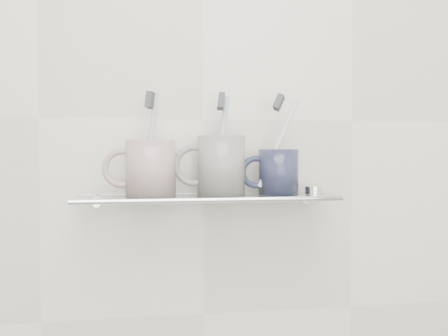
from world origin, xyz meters
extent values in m
plane|color=beige|center=(0.00, 1.10, 1.25)|extent=(2.50, 0.00, 2.50)
cube|color=silver|center=(0.00, 1.04, 1.10)|extent=(0.50, 0.12, 0.01)
cylinder|color=silver|center=(0.00, 0.98, 1.10)|extent=(0.50, 0.01, 0.01)
cylinder|color=silver|center=(-0.21, 1.09, 1.09)|extent=(0.02, 0.03, 0.02)
cylinder|color=silver|center=(0.21, 1.09, 1.09)|extent=(0.02, 0.03, 0.02)
cylinder|color=silver|center=(-0.11, 1.04, 1.15)|extent=(0.10, 0.10, 0.11)
torus|color=silver|center=(-0.16, 1.04, 1.15)|extent=(0.08, 0.01, 0.08)
cylinder|color=#A19DBA|center=(-0.11, 1.04, 1.20)|extent=(0.03, 0.03, 0.19)
cube|color=#383A3E|center=(-0.11, 1.04, 1.28)|extent=(0.02, 0.03, 0.03)
cylinder|color=silver|center=(0.03, 1.04, 1.16)|extent=(0.09, 0.09, 0.11)
torus|color=silver|center=(-0.02, 1.04, 1.16)|extent=(0.08, 0.01, 0.08)
cylinder|color=#8FA1AC|center=(0.03, 1.04, 1.20)|extent=(0.04, 0.05, 0.19)
cube|color=#383A3E|center=(0.03, 1.04, 1.28)|extent=(0.02, 0.03, 0.04)
cylinder|color=#1A1E33|center=(0.14, 1.04, 1.14)|extent=(0.08, 0.08, 0.09)
torus|color=#1A1E33|center=(0.10, 1.04, 1.14)|extent=(0.07, 0.01, 0.07)
cylinder|color=silver|center=(0.14, 1.04, 1.20)|extent=(0.09, 0.03, 0.18)
cube|color=#383A3E|center=(0.14, 1.04, 1.28)|extent=(0.03, 0.03, 0.04)
cylinder|color=silver|center=(0.22, 1.04, 1.11)|extent=(0.04, 0.04, 0.02)
camera|label=1|loc=(-0.12, 0.09, 1.18)|focal=40.00mm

